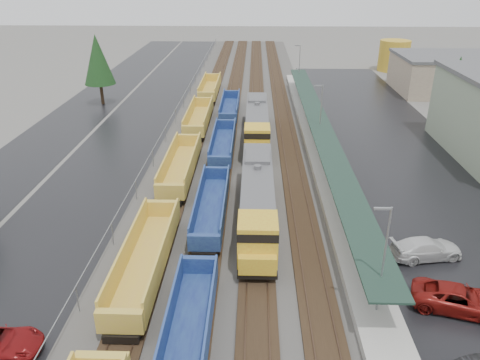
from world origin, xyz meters
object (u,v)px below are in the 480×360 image
object	(u,v)px
parked_car_east_b	(459,299)
well_string_yellow	(167,204)
parked_car_east_c	(426,249)
locomotive_lead	(257,200)
storage_tank	(394,56)
locomotive_trail	(257,124)
well_string_blue	(202,258)

from	to	relation	value
parked_car_east_b	well_string_yellow	bearing A→B (deg)	77.02
parked_car_east_b	parked_car_east_c	world-z (taller)	parked_car_east_b
locomotive_lead	parked_car_east_b	size ratio (longest dim) A/B	3.22
locomotive_lead	parked_car_east_b	xyz separation A→B (m)	(13.05, -10.71, -1.49)
storage_tank	parked_car_east_b	size ratio (longest dim) A/B	1.07
locomotive_trail	well_string_blue	world-z (taller)	locomotive_trail
locomotive_lead	parked_car_east_b	distance (m)	16.94
locomotive_lead	locomotive_trail	distance (m)	21.00
well_string_blue	storage_tank	bearing A→B (deg)	65.79
locomotive_trail	parked_car_east_c	world-z (taller)	locomotive_trail
well_string_yellow	well_string_blue	world-z (taller)	well_string_yellow
well_string_blue	parked_car_east_b	size ratio (longest dim) A/B	15.77
storage_tank	locomotive_trail	bearing A→B (deg)	-122.51
well_string_blue	parked_car_east_b	distance (m)	17.45
locomotive_lead	locomotive_trail	bearing A→B (deg)	90.00
locomotive_lead	well_string_yellow	distance (m)	8.15
locomotive_lead	parked_car_east_c	world-z (taller)	locomotive_lead
locomotive_lead	parked_car_east_c	bearing A→B (deg)	-20.15
well_string_yellow	well_string_blue	xyz separation A→B (m)	(4.00, -8.11, -0.10)
locomotive_lead	locomotive_trail	xyz separation A→B (m)	(0.00, 21.00, 0.00)
well_string_blue	parked_car_east_c	size ratio (longest dim) A/B	17.00
locomotive_lead	well_string_blue	size ratio (longest dim) A/B	0.20
locomotive_trail	storage_tank	distance (m)	54.23
locomotive_lead	well_string_blue	world-z (taller)	locomotive_lead
locomotive_trail	parked_car_east_b	world-z (taller)	locomotive_trail
parked_car_east_b	storage_tank	bearing A→B (deg)	4.62
locomotive_trail	parked_car_east_b	xyz separation A→B (m)	(13.05, -31.71, -1.49)
locomotive_lead	storage_tank	size ratio (longest dim) A/B	3.00
locomotive_lead	well_string_yellow	size ratio (longest dim) A/B	0.19
well_string_blue	locomotive_lead	bearing A→B (deg)	60.22
locomotive_trail	parked_car_east_b	distance (m)	34.32
parked_car_east_c	parked_car_east_b	bearing A→B (deg)	169.99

